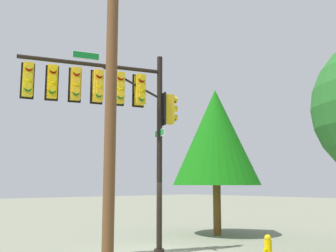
% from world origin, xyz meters
% --- Properties ---
extents(signal_pole_assembly, '(5.46, 2.20, 7.18)m').
position_xyz_m(signal_pole_assembly, '(1.78, -0.57, 5.39)').
color(signal_pole_assembly, black).
rests_on(signal_pole_assembly, ground_plane).
extents(utility_pole, '(1.23, 1.47, 8.81)m').
position_xyz_m(utility_pole, '(4.77, 4.20, 4.59)').
color(utility_pole, brown).
rests_on(utility_pole, ground_plane).
extents(fire_hydrant, '(0.33, 0.24, 0.83)m').
position_xyz_m(fire_hydrant, '(-1.95, 3.17, 0.41)').
color(fire_hydrant, '#E5B602').
rests_on(fire_hydrant, ground_plane).
extents(tree_mid, '(4.33, 4.33, 7.21)m').
position_xyz_m(tree_mid, '(-5.56, -2.32, 4.79)').
color(tree_mid, brown).
rests_on(tree_mid, ground_plane).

